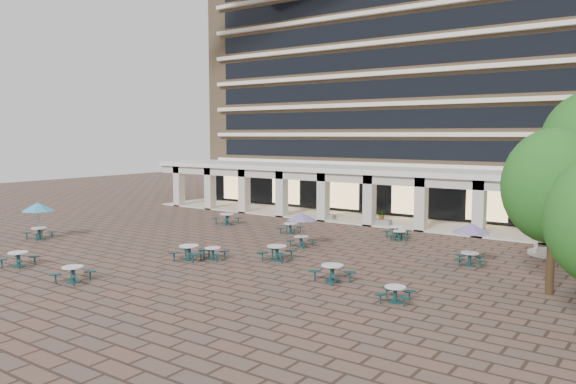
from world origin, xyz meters
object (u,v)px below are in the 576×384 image
object	(u,v)px
picnic_table_2	(213,252)
planter_right	(382,219)
picnic_table_1	(73,273)
planter_left	(326,214)
gazebo	(558,213)
picnic_table_0	(18,258)

from	to	relation	value
picnic_table_2	planter_right	bearing A→B (deg)	64.84
picnic_table_1	planter_right	world-z (taller)	planter_right
planter_left	picnic_table_2	bearing A→B (deg)	-81.44
gazebo	planter_right	bearing A→B (deg)	164.08
gazebo	picnic_table_1	bearing A→B (deg)	-131.53
picnic_table_1	gazebo	distance (m)	26.99
planter_left	picnic_table_1	bearing A→B (deg)	-89.18
picnic_table_1	gazebo	size ratio (longest dim) A/B	0.54
planter_right	picnic_table_2	bearing A→B (deg)	-98.96
planter_right	picnic_table_1	bearing A→B (deg)	-101.13
picnic_table_0	planter_left	size ratio (longest dim) A/B	1.40
gazebo	planter_right	distance (m)	13.81
picnic_table_2	gazebo	xyz separation A→B (m)	(15.73, 12.62, 2.08)
picnic_table_1	planter_right	distance (m)	24.36
picnic_table_0	gazebo	bearing A→B (deg)	21.12
gazebo	planter_right	world-z (taller)	gazebo
picnic_table_0	planter_left	world-z (taller)	planter_left
picnic_table_0	planter_left	bearing A→B (deg)	58.58
picnic_table_1	planter_left	bearing A→B (deg)	78.26
planter_right	planter_left	bearing A→B (deg)	180.00
gazebo	planter_left	bearing A→B (deg)	168.35
picnic_table_2	planter_left	xyz separation A→B (m)	(-2.46, 16.37, 0.07)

